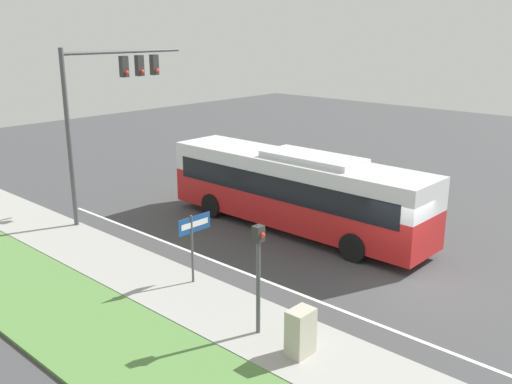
% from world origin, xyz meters
% --- Properties ---
extents(ground_plane, '(80.00, 80.00, 0.00)m').
position_xyz_m(ground_plane, '(0.00, 0.00, 0.00)').
color(ground_plane, '#424244').
extents(sidewalk, '(2.80, 80.00, 0.12)m').
position_xyz_m(sidewalk, '(-6.20, 0.00, 0.06)').
color(sidewalk, '#9E9E99').
rests_on(sidewalk, ground_plane).
extents(lane_divider_near, '(0.14, 30.00, 0.01)m').
position_xyz_m(lane_divider_near, '(-3.60, 0.00, 0.00)').
color(lane_divider_near, silver).
rests_on(lane_divider_near, ground_plane).
extents(bus, '(2.73, 12.10, 3.36)m').
position_xyz_m(bus, '(1.04, 5.64, 1.83)').
color(bus, red).
rests_on(bus, ground_plane).
extents(signal_gantry, '(6.03, 0.41, 7.47)m').
position_xyz_m(signal_gantry, '(-3.11, 12.64, 5.43)').
color(signal_gantry, '#4C4C51').
rests_on(signal_gantry, ground_plane).
extents(pedestrian_signal, '(0.28, 0.34, 3.24)m').
position_xyz_m(pedestrian_signal, '(-6.40, 0.89, 2.19)').
color(pedestrian_signal, '#4C4C51').
rests_on(pedestrian_signal, ground_plane).
extents(street_sign, '(1.33, 0.08, 2.43)m').
position_xyz_m(street_sign, '(-5.38, 4.68, 1.75)').
color(street_sign, '#4C4C51').
rests_on(street_sign, ground_plane).
extents(utility_cabinet, '(0.72, 0.51, 1.25)m').
position_xyz_m(utility_cabinet, '(-6.47, -0.63, 0.74)').
color(utility_cabinet, '#B7B29E').
rests_on(utility_cabinet, sidewalk).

